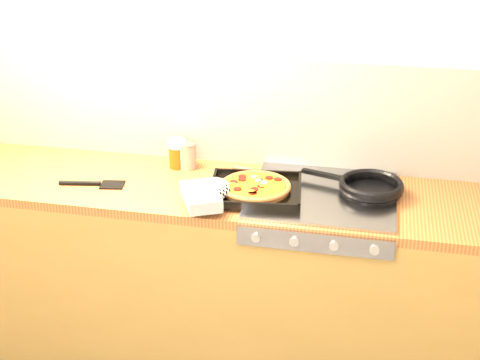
% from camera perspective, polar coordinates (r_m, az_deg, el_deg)
% --- Properties ---
extents(room_shell, '(3.20, 3.20, 3.20)m').
position_cam_1_polar(room_shell, '(3.04, -0.64, 5.95)').
color(room_shell, white).
rests_on(room_shell, ground).
extents(counter_run, '(3.20, 0.62, 0.90)m').
position_cam_1_polar(counter_run, '(3.09, -1.75, -8.16)').
color(counter_run, olive).
rests_on(counter_run, ground).
extents(stovetop, '(0.60, 0.56, 0.02)m').
position_cam_1_polar(stovetop, '(2.81, 7.09, -1.29)').
color(stovetop, gray).
rests_on(stovetop, counter_run).
extents(pizza_on_tray, '(0.51, 0.48, 0.06)m').
position_cam_1_polar(pizza_on_tray, '(2.75, 0.04, -0.79)').
color(pizza_on_tray, black).
rests_on(pizza_on_tray, stovetop).
extents(frying_pan, '(0.47, 0.34, 0.04)m').
position_cam_1_polar(frying_pan, '(2.83, 11.02, -0.57)').
color(frying_pan, black).
rests_on(frying_pan, stovetop).
extents(tomato_can, '(0.10, 0.10, 0.12)m').
position_cam_1_polar(tomato_can, '(3.05, -4.54, 2.09)').
color(tomato_can, '#A91A0D').
rests_on(tomato_can, counter_run).
extents(juice_glass, '(0.09, 0.09, 0.13)m').
position_cam_1_polar(juice_glass, '(3.05, -5.38, 2.27)').
color(juice_glass, '#C93D0B').
rests_on(juice_glass, counter_run).
extents(wooden_spoon, '(0.30, 0.10, 0.02)m').
position_cam_1_polar(wooden_spoon, '(2.98, 2.41, 0.56)').
color(wooden_spoon, '#996241').
rests_on(wooden_spoon, counter_run).
extents(black_spatula, '(0.29, 0.10, 0.02)m').
position_cam_1_polar(black_spatula, '(2.95, -12.41, -0.31)').
color(black_spatula, black).
rests_on(black_spatula, counter_run).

